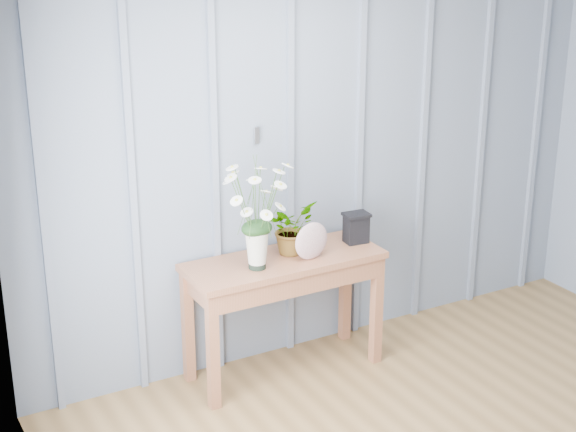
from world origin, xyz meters
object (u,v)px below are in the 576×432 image
sideboard (284,276)px  carved_box (356,227)px  felt_disc_vessel (311,241)px  daisy_vase (256,203)px

sideboard → carved_box: 0.55m
felt_disc_vessel → carved_box: size_ratio=1.21×
daisy_vase → felt_disc_vessel: bearing=-5.6°
sideboard → carved_box: (0.51, 0.01, 0.21)m
daisy_vase → carved_box: bearing=5.3°
daisy_vase → felt_disc_vessel: 0.44m
sideboard → carved_box: size_ratio=6.34×
felt_disc_vessel → carved_box: bearing=9.1°
felt_disc_vessel → sideboard: bearing=139.8°
daisy_vase → felt_disc_vessel: size_ratio=2.77×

